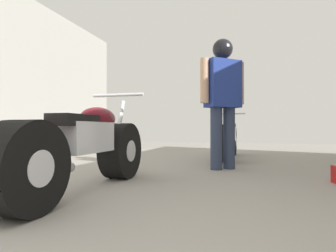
{
  "coord_description": "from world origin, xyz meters",
  "views": [
    {
      "loc": [
        0.82,
        -0.27,
        0.57
      ],
      "look_at": [
        -0.2,
        3.15,
        0.59
      ],
      "focal_mm": 29.79,
      "sensor_mm": 36.0,
      "label": 1
    }
  ],
  "objects": [
    {
      "name": "motorcycle_black_naked",
      "position": [
        0.43,
        5.02,
        0.37
      ],
      "size": [
        0.56,
        1.89,
        0.88
      ],
      "color": "black",
      "rests_on": "ground_plane"
    },
    {
      "name": "motorcycle_maroon_cruiser",
      "position": [
        -0.58,
        1.85,
        0.39
      ],
      "size": [
        0.6,
        2.03,
        0.95
      ],
      "color": "black",
      "rests_on": "ground_plane"
    },
    {
      "name": "mechanic_in_blue",
      "position": [
        0.45,
        3.62,
        1.08
      ],
      "size": [
        0.61,
        0.55,
        1.8
      ],
      "color": "#2D3851",
      "rests_on": "ground_plane"
    },
    {
      "name": "ground_plane",
      "position": [
        0.0,
        3.15,
        0.0
      ],
      "size": [
        15.13,
        15.13,
        0.0
      ],
      "primitive_type": "plane",
      "color": "gray"
    }
  ]
}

